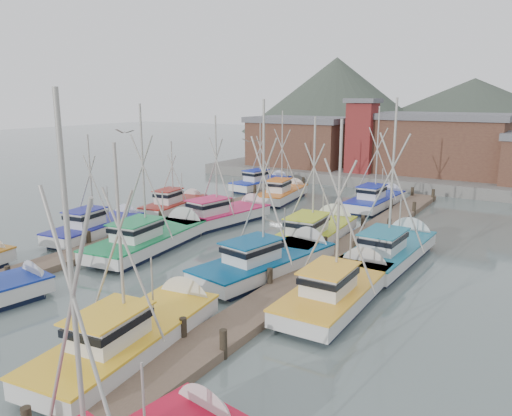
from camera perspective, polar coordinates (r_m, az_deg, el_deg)
The scene contains 22 objects.
ground at distance 31.31m, azimuth -6.12°, elevation -5.98°, with size 260.00×260.00×0.00m, color #50605C.
dock_left at distance 38.57m, azimuth -10.68°, elevation -2.23°, with size 2.30×46.00×1.50m.
dock_right at distance 31.20m, azimuth 8.82°, elevation -5.72°, with size 2.30×46.00×1.50m.
quay at distance 63.75m, azimuth 14.72°, elevation 3.77°, with size 44.00×16.00×1.20m, color slate.
shed_left at distance 65.55m, azimuth 5.09°, elevation 7.65°, with size 12.72×8.48×6.20m.
shed_center at distance 61.81m, azimuth 20.28°, elevation 6.96°, with size 14.84×9.54×6.90m.
lookout_tower at distance 60.06m, azimuth 12.00°, elevation 8.14°, with size 3.60×3.60×8.50m.
distant_hills at distance 149.53m, azimuth 19.90°, elevation 8.06°, with size 175.00×140.00×42.00m.
boat_1 at distance 21.12m, azimuth -13.29°, elevation -13.76°, with size 4.06×9.82×9.21m.
boat_4 at distance 34.23m, azimuth -11.58°, elevation -3.35°, with size 4.43×10.67×10.51m.
boat_5 at distance 28.99m, azimuth 1.87°, elevation -6.02°, with size 4.85×10.37×10.74m.
boat_6 at distance 38.13m, azimuth -17.34°, elevation -2.04°, with size 3.74×8.87×8.11m.
boat_7 at distance 25.30m, azimuth 9.72°, elevation -9.05°, with size 4.00×9.46×9.82m.
boat_8 at distance 39.95m, azimuth -3.69°, elevation -0.82°, with size 4.57×10.04×9.44m.
boat_9 at distance 35.11m, azimuth 6.95°, elevation -2.78°, with size 3.94×10.36×9.63m.
boat_10 at distance 44.29m, azimuth -8.98°, elevation 0.37°, with size 3.40×8.10×6.87m.
boat_11 at distance 32.10m, azimuth 15.31°, elevation -4.61°, with size 4.40×10.13×10.85m.
boat_12 at distance 49.05m, azimuth 3.23°, elevation 1.71°, with size 3.70×8.75×9.35m.
boat_13 at distance 47.06m, azimuth 13.71°, elevation 0.90°, with size 3.94×9.15×9.91m.
boat_14 at distance 54.93m, azimuth 0.90°, elevation 2.90°, with size 3.62×8.63×7.89m.
gull_near at distance 29.14m, azimuth -14.79°, elevation 8.41°, with size 1.55×0.65×0.24m.
gull_far at distance 34.79m, azimuth -0.60°, elevation 7.68°, with size 1.55×0.65×0.24m.
Camera 1 is at (18.36, -23.33, 9.94)m, focal length 35.00 mm.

